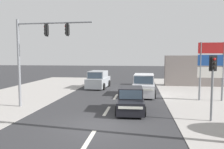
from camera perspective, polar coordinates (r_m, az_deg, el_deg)
name	(u,v)px	position (r m, az deg, el deg)	size (l,w,h in m)	color
ground_plane	(98,125)	(11.41, -3.72, -13.14)	(140.00, 140.00, 0.00)	#303033
lane_dash_near	(89,140)	(9.56, -6.15, -16.73)	(0.20, 2.40, 0.01)	silver
lane_dash_mid	(107,111)	(14.24, -1.35, -9.46)	(0.20, 2.40, 0.01)	silver
lane_dash_far	(116,97)	(19.09, 0.97, -5.80)	(0.20, 2.40, 0.01)	silver
traffic_signal_mast	(36,47)	(15.67, -19.25, 6.85)	(5.29, 0.48, 6.00)	slate
pedestal_signal_right_kerb	(213,77)	(12.76, 24.80, -0.56)	(0.43, 0.31, 3.56)	slate
shopping_plaza_sign	(212,63)	(18.73, 24.62, 2.74)	(2.10, 0.16, 4.60)	slate
shopfront_wall_far	(218,71)	(28.13, 25.86, 0.82)	(12.00, 1.00, 3.60)	gray
hatchback_receding_far	(131,100)	(14.03, 4.89, -6.77)	(1.89, 3.70, 1.53)	black
suv_crossing_left	(144,86)	(19.86, 8.31, -2.86)	(2.20, 4.60, 1.90)	silver
suv_oncoming_near	(98,80)	(24.35, -3.60, -1.42)	(2.25, 4.63, 1.90)	#A3A8AD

